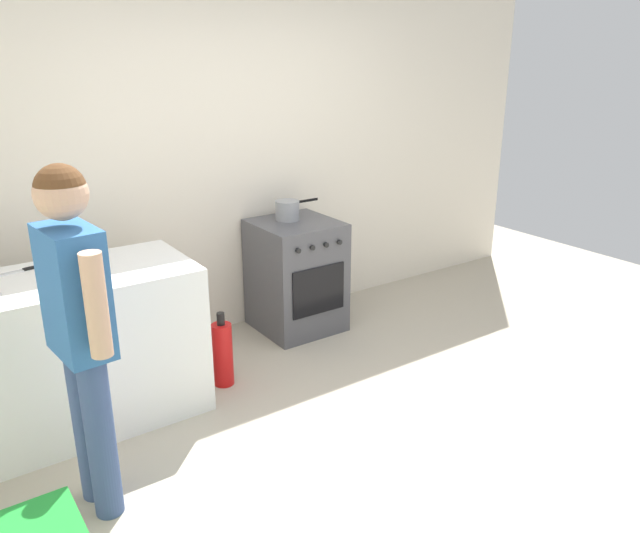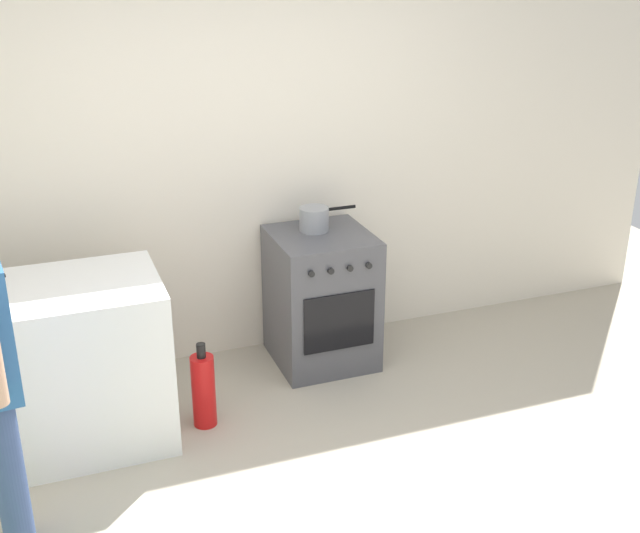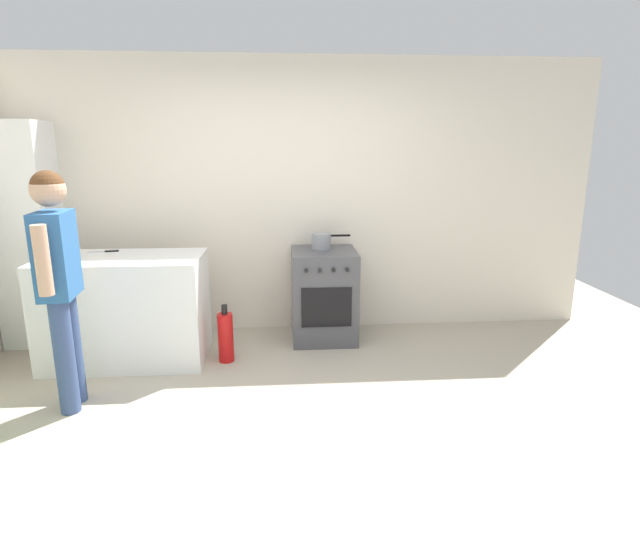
{
  "view_description": "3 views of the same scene",
  "coord_description": "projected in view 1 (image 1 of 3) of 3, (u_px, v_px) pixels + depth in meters",
  "views": [
    {
      "loc": [
        -2.05,
        -2.2,
        2.06
      ],
      "look_at": [
        -0.01,
        0.74,
        0.81
      ],
      "focal_mm": 35.0,
      "sensor_mm": 36.0,
      "label": 1
    },
    {
      "loc": [
        -1.25,
        -2.69,
        2.51
      ],
      "look_at": [
        0.07,
        0.87,
        0.95
      ],
      "focal_mm": 45.0,
      "sensor_mm": 36.0,
      "label": 2
    },
    {
      "loc": [
        -0.01,
        -2.9,
        1.77
      ],
      "look_at": [
        0.27,
        0.93,
        0.86
      ],
      "focal_mm": 28.0,
      "sensor_mm": 36.0,
      "label": 3
    }
  ],
  "objects": [
    {
      "name": "ground_plane",
      "position": [
        397.0,
        438.0,
        3.49
      ],
      "size": [
        8.0,
        8.0,
        0.0
      ],
      "primitive_type": "plane",
      "color": "#ADA38E"
    },
    {
      "name": "back_wall",
      "position": [
        227.0,
        159.0,
        4.58
      ],
      "size": [
        6.0,
        0.1,
        2.6
      ],
      "primitive_type": "cube",
      "color": "silver",
      "rests_on": "ground"
    },
    {
      "name": "counter_unit",
      "position": [
        81.0,
        348.0,
        3.55
      ],
      "size": [
        1.3,
        0.7,
        0.9
      ],
      "primitive_type": "cube",
      "color": "white",
      "rests_on": "ground"
    },
    {
      "name": "oven_left",
      "position": [
        296.0,
        275.0,
        4.77
      ],
      "size": [
        0.59,
        0.62,
        0.85
      ],
      "color": "#4C4C51",
      "rests_on": "ground"
    },
    {
      "name": "pot",
      "position": [
        288.0,
        210.0,
        4.66
      ],
      "size": [
        0.36,
        0.18,
        0.15
      ],
      "color": "gray",
      "rests_on": "oven_left"
    },
    {
      "name": "knife_utility",
      "position": [
        22.0,
        270.0,
        3.45
      ],
      "size": [
        0.25,
        0.07,
        0.01
      ],
      "color": "silver",
      "rests_on": "counter_unit"
    },
    {
      "name": "person",
      "position": [
        78.0,
        316.0,
        2.68
      ],
      "size": [
        0.23,
        0.57,
        1.64
      ],
      "color": "#384C7A",
      "rests_on": "ground"
    },
    {
      "name": "fire_extinguisher",
      "position": [
        223.0,
        354.0,
        4.0
      ],
      "size": [
        0.13,
        0.13,
        0.5
      ],
      "color": "red",
      "rests_on": "ground"
    }
  ]
}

